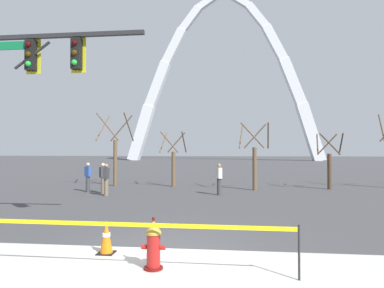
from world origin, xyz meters
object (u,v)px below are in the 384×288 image
Objects in this scene: fire_hydrant at (154,245)px; pedestrian_near_trees at (219,179)px; pedestrian_walking_right at (106,179)px; traffic_cone_by_hydrant at (106,237)px; monument_arch at (224,86)px; pedestrian_standing_center at (103,178)px; pedestrian_walking_left at (88,177)px; traffic_signal_gantry at (22,89)px.

pedestrian_near_trees is at bearing 85.26° from fire_hydrant.
pedestrian_walking_right is 1.00× the size of pedestrian_near_trees.
traffic_cone_by_hydrant is 0.02× the size of monument_arch.
pedestrian_near_trees is at bearing 77.90° from traffic_cone_by_hydrant.
pedestrian_standing_center is at bearing 111.53° from traffic_cone_by_hydrant.
traffic_cone_by_hydrant is 0.46× the size of pedestrian_standing_center.
pedestrian_walking_left is 1.00× the size of pedestrian_walking_right.
monument_arch is at bearing 85.41° from pedestrian_walking_right.
pedestrian_near_trees reaches higher than traffic_cone_by_hydrant.
traffic_signal_gantry is at bearing -79.05° from pedestrian_walking_left.
pedestrian_standing_center is 6.09m from pedestrian_near_trees.
pedestrian_near_trees is (7.13, -0.49, 0.00)m from pedestrian_walking_left.
pedestrian_standing_center is at bearing 115.60° from fire_hydrant.
traffic_cone_by_hydrant is at bearing -102.10° from pedestrian_near_trees.
traffic_signal_gantry is 10.16m from pedestrian_near_trees.
traffic_cone_by_hydrant is at bearing -91.09° from monument_arch.
pedestrian_walking_left is at bearing 115.43° from traffic_cone_by_hydrant.
monument_arch reaches higher than pedestrian_standing_center.
traffic_signal_gantry is at bearing -124.90° from pedestrian_near_trees.
traffic_cone_by_hydrant is at bearing -64.57° from pedestrian_walking_left.
traffic_cone_by_hydrant is at bearing -69.32° from pedestrian_walking_right.
pedestrian_standing_center is at bearing -95.18° from monument_arch.
fire_hydrant is 70.44m from monument_arch.
pedestrian_walking_left reaches higher than fire_hydrant.
pedestrian_near_trees is at bearing 55.10° from traffic_signal_gantry.
monument_arch reaches higher than pedestrian_walking_right.
pedestrian_standing_center is 1.00× the size of pedestrian_near_trees.
pedestrian_standing_center is at bearing 94.22° from traffic_signal_gantry.
pedestrian_walking_left and pedestrian_walking_right have the same top height.
traffic_cone_by_hydrant is 10.77m from pedestrian_standing_center.
pedestrian_walking_left is at bearing 176.06° from pedestrian_near_trees.
pedestrian_walking_right is at bearing -60.62° from pedestrian_standing_center.
pedestrian_near_trees is at bearing 9.29° from pedestrian_walking_right.
traffic_cone_by_hydrant is 69.67m from monument_arch.
traffic_cone_by_hydrant is at bearing -68.47° from pedestrian_standing_center.
fire_hydrant is 1.36× the size of traffic_cone_by_hydrant.
traffic_signal_gantry is (-3.37, 2.10, 3.71)m from traffic_cone_by_hydrant.
fire_hydrant is at bearing -61.17° from pedestrian_walking_left.
fire_hydrant is at bearing -90.03° from monument_arch.
pedestrian_walking_right is at bearing 90.53° from traffic_signal_gantry.
fire_hydrant is at bearing -94.74° from pedestrian_near_trees.
pedestrian_near_trees is (5.57, 0.91, 0.00)m from pedestrian_walking_right.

